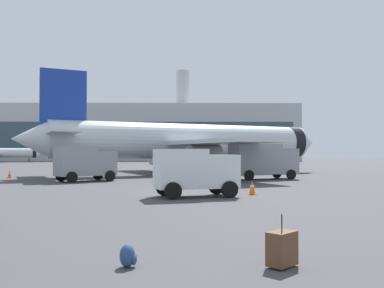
% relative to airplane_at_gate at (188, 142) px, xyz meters
% --- Properties ---
extents(airplane_at_gate, '(33.83, 31.09, 10.50)m').
position_rel_airplane_at_gate_xyz_m(airplane_at_gate, '(0.00, 0.00, 0.00)').
color(airplane_at_gate, silver).
rests_on(airplane_at_gate, ground).
extents(service_truck, '(5.15, 4.67, 2.90)m').
position_rel_airplane_at_gate_xyz_m(service_truck, '(-8.66, -10.90, -2.05)').
color(service_truck, gray).
rests_on(service_truck, ground).
extents(fuel_truck, '(6.45, 4.19, 3.20)m').
position_rel_airplane_at_gate_xyz_m(fuel_truck, '(6.83, -8.20, -1.88)').
color(fuel_truck, gray).
rests_on(fuel_truck, ground).
extents(cargo_van, '(4.77, 3.30, 2.60)m').
position_rel_airplane_at_gate_xyz_m(cargo_van, '(0.36, -23.69, -2.21)').
color(cargo_van, white).
rests_on(cargo_van, ground).
extents(safety_cone_near, '(0.44, 0.44, 0.83)m').
position_rel_airplane_at_gate_xyz_m(safety_cone_near, '(3.68, -22.40, -3.25)').
color(safety_cone_near, '#F2590C').
rests_on(safety_cone_near, ground).
extents(safety_cone_mid, '(0.44, 0.44, 0.70)m').
position_rel_airplane_at_gate_xyz_m(safety_cone_mid, '(0.99, -14.81, -3.31)').
color(safety_cone_mid, '#F2590C').
rests_on(safety_cone_mid, ground).
extents(safety_cone_far, '(0.44, 0.44, 0.76)m').
position_rel_airplane_at_gate_xyz_m(safety_cone_far, '(-16.90, -6.27, -3.28)').
color(safety_cone_far, '#F2590C').
rests_on(safety_cone_far, ground).
extents(safety_cone_outer, '(0.44, 0.44, 0.80)m').
position_rel_airplane_at_gate_xyz_m(safety_cone_outer, '(8.69, -4.95, -3.26)').
color(safety_cone_outer, '#F2590C').
rests_on(safety_cone_outer, ground).
extents(rolling_suitcase, '(0.74, 0.74, 1.10)m').
position_rel_airplane_at_gate_xyz_m(rolling_suitcase, '(1.92, -37.84, -3.27)').
color(rolling_suitcase, brown).
rests_on(rolling_suitcase, ground).
extents(traveller_backpack, '(0.36, 0.40, 0.48)m').
position_rel_airplane_at_gate_xyz_m(traveller_backpack, '(-1.28, -37.80, -3.42)').
color(traveller_backpack, navy).
rests_on(traveller_backpack, ground).
extents(terminal_building, '(104.79, 23.44, 29.54)m').
position_rel_airplane_at_gate_xyz_m(terminal_building, '(-17.62, 92.51, 5.19)').
color(terminal_building, '#B2B2B7').
rests_on(terminal_building, ground).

